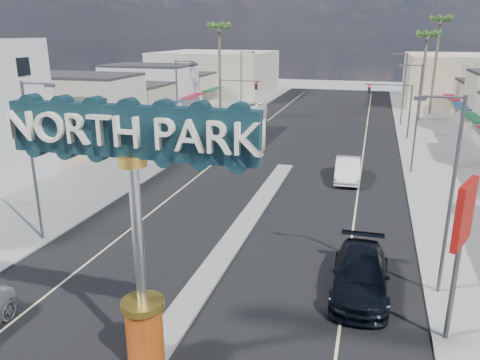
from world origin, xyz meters
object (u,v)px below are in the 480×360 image
Objects in this scene: city_bus at (242,123)px; bank_pylon_sign at (463,223)px; streetlight_r_near at (448,188)px; car_parked_left at (207,143)px; streetlight_l_mid at (179,103)px; traffic_signal_left at (234,94)px; streetlight_l_far at (242,81)px; streetlight_r_mid at (415,113)px; palm_right_far at (440,25)px; gateway_sign at (136,211)px; traffic_signal_right at (394,100)px; car_parked_right at (347,169)px; palm_left_far at (219,32)px; suv_right at (360,274)px; streetlight_r_far at (403,86)px; palm_right_mid at (427,39)px; streetlight_l_near at (34,155)px.

bank_pylon_sign is at bearing -60.77° from city_bus.
streetlight_r_near reaches higher than car_parked_left.
streetlight_l_mid is 5.18m from car_parked_left.
streetlight_l_mid reaches higher than traffic_signal_left.
streetlight_l_far is 30.32m from streetlight_r_mid.
gateway_sign is at bearing -104.03° from palm_right_far.
traffic_signal_right is 1.10× the size of car_parked_right.
car_parked_left is at bearing -75.97° from palm_left_far.
suv_right is (17.57, -20.85, -4.18)m from streetlight_l_mid.
streetlight_r_near is 42.00m from streetlight_r_far.
traffic_signal_right is at bearing 33.87° from car_parked_left.
traffic_signal_left is 8.14m from streetlight_l_far.
palm_left_far is 15.54m from city_bus.
streetlight_l_far is at bearing 133.48° from streetlight_r_mid.
streetlight_l_far is 50.12m from bank_pylon_sign.
streetlight_r_near is 46.80m from palm_left_far.
car_parked_right is at bearing -50.07° from traffic_signal_left.
palm_right_mid reaches higher than traffic_signal_left.
gateway_sign is 31.96m from car_parked_left.
streetlight_l_near reaches higher than city_bus.
palm_right_mid is (23.43, 4.00, 5.54)m from streetlight_l_far.
palm_right_far is at bearing 46.96° from city_bus.
traffic_signal_right is at bearing 85.99° from suv_right.
bank_pylon_sign is at bearing 23.13° from gateway_sign.
palm_right_mid reaches higher than car_parked_right.
streetlight_r_mid is at bearing -95.64° from palm_right_mid.
streetlight_l_far is 1.84× the size of car_parked_left.
gateway_sign reaches higher than streetlight_r_near.
palm_right_far reaches higher than city_bus.
streetlight_r_near is 5.39m from suv_right.
gateway_sign is 43.04m from traffic_signal_right.
car_parked_right is at bearing 45.91° from streetlight_l_near.
palm_left_far is at bearing 140.06° from bank_pylon_sign.
suv_right reaches higher than car_parked_left.
bank_pylon_sign is (0.06, -3.54, -0.17)m from streetlight_r_near.
car_parked_right is (-4.93, -3.55, -4.17)m from streetlight_r_mid.
streetlight_l_mid is at bearing 129.47° from suv_right.
car_parked_right is at bearing 106.69° from streetlight_r_near.
city_bus is at bearing 70.19° from streetlight_l_mid.
streetlight_l_far reaches higher than suv_right.
car_parked_left is (-17.77, -11.66, -3.44)m from traffic_signal_right.
streetlight_r_mid is 21.52m from suv_right.
gateway_sign is at bearing -69.58° from streetlight_l_mid.
palm_right_far reaches higher than suv_right.
car_parked_right is at bearing -22.08° from car_parked_left.
city_bus is at bearing -164.57° from traffic_signal_right.
streetlight_l_far is 1.46× the size of suv_right.
traffic_signal_left is 38.63m from suv_right.
streetlight_r_near reaches higher than traffic_signal_left.
streetlight_r_far is (0.00, 22.00, 0.00)m from streetlight_r_mid.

